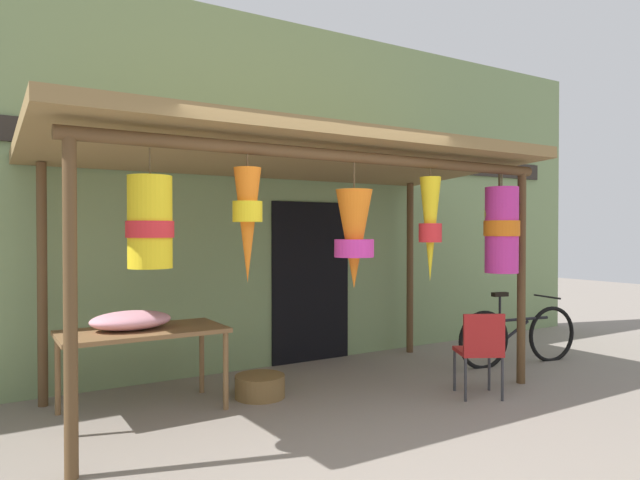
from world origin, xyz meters
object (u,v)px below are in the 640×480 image
object	(u,v)px
display_table	(143,337)
flower_heap_on_table	(133,320)
wicker_basket_by_table	(260,386)
folding_chair	(480,347)
parked_bicycle	(518,336)

from	to	relation	value
display_table	flower_heap_on_table	size ratio (longest dim) A/B	2.01
wicker_basket_by_table	flower_heap_on_table	bearing A→B (deg)	171.00
folding_chair	display_table	bearing A→B (deg)	156.10
display_table	wicker_basket_by_table	size ratio (longest dim) A/B	2.92
wicker_basket_by_table	parked_bicycle	size ratio (longest dim) A/B	0.28
flower_heap_on_table	parked_bicycle	distance (m)	4.54
display_table	flower_heap_on_table	bearing A→B (deg)	152.49
display_table	folding_chair	size ratio (longest dim) A/B	1.71
flower_heap_on_table	folding_chair	bearing A→B (deg)	-24.00
flower_heap_on_table	parked_bicycle	world-z (taller)	flower_heap_on_table
flower_heap_on_table	wicker_basket_by_table	world-z (taller)	flower_heap_on_table
wicker_basket_by_table	folding_chair	bearing A→B (deg)	-32.17
flower_heap_on_table	folding_chair	world-z (taller)	flower_heap_on_table
parked_bicycle	folding_chair	bearing A→B (deg)	-153.31
display_table	wicker_basket_by_table	bearing A→B (deg)	-7.55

